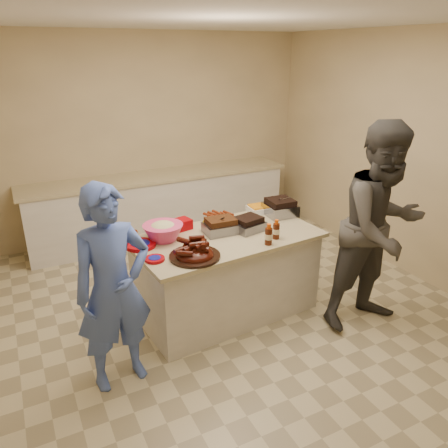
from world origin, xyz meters
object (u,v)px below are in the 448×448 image
mustard_bottle (204,231)px  island (226,311)px  roasting_pan (280,215)px  coleslaw_bowl (164,240)px  bbq_bottle_b (276,238)px  guest_gray (368,319)px  guest_blue (123,377)px  bbq_bottle_a (268,244)px  rib_platter (195,257)px  plastic_cup (133,240)px

mustard_bottle → island: bearing=-54.6°
island → roasting_pan: bearing=12.5°
coleslaw_bowl → mustard_bottle: 0.42m
bbq_bottle_b → mustard_bottle: bbq_bottle_b is taller
island → guest_gray: island is taller
bbq_bottle_b → guest_gray: (0.80, -0.49, -0.83)m
roasting_pan → guest_blue: size_ratio=0.19×
bbq_bottle_a → island: bearing=125.5°
mustard_bottle → guest_gray: 1.83m
rib_platter → guest_gray: bearing=-15.8°
island → guest_blue: (-1.18, -0.48, 0.00)m
plastic_cup → guest_blue: bearing=-115.6°
guest_gray → bbq_bottle_a: bearing=157.2°
bbq_bottle_a → guest_gray: bearing=-23.5°
bbq_bottle_b → island: bearing=145.0°
guest_gray → guest_blue: bearing=174.1°
island → mustard_bottle: bearing=120.5°
coleslaw_bowl → plastic_cup: (-0.25, 0.12, 0.00)m
island → bbq_bottle_a: 0.93m
roasting_pan → plastic_cup: (-1.57, 0.06, 0.00)m
island → bbq_bottle_a: bearing=-59.4°
bbq_bottle_b → guest_blue: bbq_bottle_b is taller
roasting_pan → guest_blue: (-1.94, -0.72, -0.83)m
bbq_bottle_b → guest_blue: size_ratio=0.11×
rib_platter → guest_blue: size_ratio=0.27×
coleslaw_bowl → guest_gray: bearing=-28.1°
plastic_cup → guest_gray: 2.40m
roasting_pan → bbq_bottle_b: (-0.38, -0.50, 0.00)m
guest_blue → roasting_pan: bearing=12.4°
rib_platter → roasting_pan: (1.20, 0.53, 0.00)m
roasting_pan → bbq_bottle_b: bearing=-123.3°
plastic_cup → guest_blue: 1.20m
island → roasting_pan: roasting_pan is taller
guest_gray → rib_platter: bearing=164.9°
mustard_bottle → rib_platter: bearing=-121.5°
rib_platter → roasting_pan: 1.31m
rib_platter → mustard_bottle: (0.30, 0.49, 0.00)m
guest_blue → guest_gray: guest_gray is taller
bbq_bottle_a → guest_blue: (-1.43, -0.13, -0.83)m
mustard_bottle → roasting_pan: bearing=2.2°
guest_gray → roasting_pan: bearing=114.0°
rib_platter → coleslaw_bowl: (-0.11, 0.47, 0.00)m
coleslaw_bowl → guest_gray: coleslaw_bowl is taller
roasting_pan → mustard_bottle: 0.90m
mustard_bottle → bbq_bottle_b: bearing=-41.8°
bbq_bottle_a → mustard_bottle: size_ratio=1.74×
roasting_pan → guest_gray: size_ratio=0.16×
plastic_cup → bbq_bottle_b: bearing=-25.4°
plastic_cup → roasting_pan: bearing=-2.3°
rib_platter → bbq_bottle_a: bbq_bottle_a is taller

